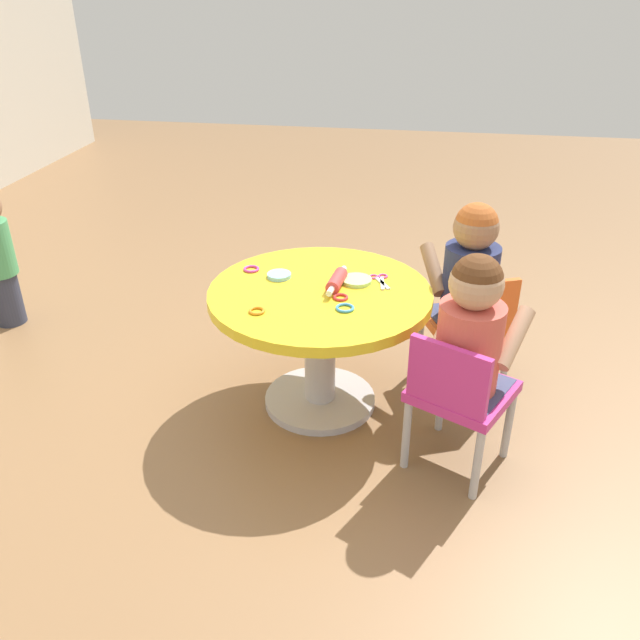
{
  "coord_description": "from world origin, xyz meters",
  "views": [
    {
      "loc": [
        -2.12,
        -0.35,
        1.55
      ],
      "look_at": [
        0.0,
        0.0,
        0.38
      ],
      "focal_mm": 36.63,
      "sensor_mm": 36.0,
      "label": 1
    }
  ],
  "objects_px": {
    "child_chair_left": "(458,394)",
    "seated_child_left": "(471,330)",
    "child_chair_right": "(469,324)",
    "rolling_pin": "(337,281)",
    "craft_scissors": "(380,279)",
    "seated_child_right": "(471,268)",
    "craft_table": "(320,321)"
  },
  "relations": [
    {
      "from": "seated_child_right",
      "to": "seated_child_left",
      "type": "bearing_deg",
      "value": 178.07
    },
    {
      "from": "child_chair_left",
      "to": "seated_child_left",
      "type": "bearing_deg",
      "value": -26.95
    },
    {
      "from": "seated_child_left",
      "to": "child_chair_left",
      "type": "bearing_deg",
      "value": 153.05
    },
    {
      "from": "craft_table",
      "to": "child_chair_left",
      "type": "relative_size",
      "value": 1.54
    },
    {
      "from": "seated_child_left",
      "to": "child_chair_right",
      "type": "distance_m",
      "value": 0.51
    },
    {
      "from": "child_chair_left",
      "to": "seated_child_right",
      "type": "xyz_separation_m",
      "value": [
        0.53,
        -0.03,
        0.23
      ]
    },
    {
      "from": "craft_table",
      "to": "child_chair_right",
      "type": "bearing_deg",
      "value": -71.26
    },
    {
      "from": "seated_child_right",
      "to": "rolling_pin",
      "type": "distance_m",
      "value": 0.53
    },
    {
      "from": "seated_child_left",
      "to": "seated_child_right",
      "type": "bearing_deg",
      "value": -1.93
    },
    {
      "from": "seated_child_left",
      "to": "craft_scissors",
      "type": "bearing_deg",
      "value": 39.86
    },
    {
      "from": "craft_table",
      "to": "child_chair_right",
      "type": "relative_size",
      "value": 1.54
    },
    {
      "from": "child_chair_right",
      "to": "seated_child_right",
      "type": "bearing_deg",
      "value": 22.1
    },
    {
      "from": "seated_child_left",
      "to": "child_chair_right",
      "type": "xyz_separation_m",
      "value": [
        0.45,
        -0.03,
        -0.23
      ]
    },
    {
      "from": "seated_child_left",
      "to": "child_chair_right",
      "type": "relative_size",
      "value": 0.95
    },
    {
      "from": "craft_table",
      "to": "child_chair_left",
      "type": "height_order",
      "value": "child_chair_left"
    },
    {
      "from": "child_chair_right",
      "to": "seated_child_right",
      "type": "distance_m",
      "value": 0.23
    },
    {
      "from": "craft_table",
      "to": "rolling_pin",
      "type": "xyz_separation_m",
      "value": [
        0.04,
        -0.06,
        0.16
      ]
    },
    {
      "from": "seated_child_right",
      "to": "craft_scissors",
      "type": "distance_m",
      "value": 0.35
    },
    {
      "from": "child_chair_left",
      "to": "craft_scissors",
      "type": "relative_size",
      "value": 3.77
    },
    {
      "from": "child_chair_right",
      "to": "rolling_pin",
      "type": "relative_size",
      "value": 2.32
    },
    {
      "from": "craft_table",
      "to": "seated_child_left",
      "type": "relative_size",
      "value": 1.62
    },
    {
      "from": "craft_scissors",
      "to": "child_chair_right",
      "type": "bearing_deg",
      "value": -78.58
    },
    {
      "from": "craft_table",
      "to": "seated_child_right",
      "type": "xyz_separation_m",
      "value": [
        0.23,
        -0.55,
        0.16
      ]
    },
    {
      "from": "craft_table",
      "to": "child_chair_left",
      "type": "xyz_separation_m",
      "value": [
        -0.3,
        -0.51,
        -0.07
      ]
    },
    {
      "from": "child_chair_left",
      "to": "seated_child_left",
      "type": "relative_size",
      "value": 1.05
    },
    {
      "from": "child_chair_right",
      "to": "craft_scissors",
      "type": "xyz_separation_m",
      "value": [
        -0.07,
        0.35,
        0.2
      ]
    },
    {
      "from": "craft_scissors",
      "to": "seated_child_left",
      "type": "bearing_deg",
      "value": -140.14
    },
    {
      "from": "seated_child_left",
      "to": "child_chair_right",
      "type": "bearing_deg",
      "value": -3.97
    },
    {
      "from": "rolling_pin",
      "to": "craft_scissors",
      "type": "relative_size",
      "value": 1.63
    },
    {
      "from": "craft_table",
      "to": "rolling_pin",
      "type": "relative_size",
      "value": 3.57
    },
    {
      "from": "seated_child_left",
      "to": "craft_scissors",
      "type": "relative_size",
      "value": 3.59
    },
    {
      "from": "child_chair_right",
      "to": "seated_child_right",
      "type": "relative_size",
      "value": 1.05
    }
  ]
}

